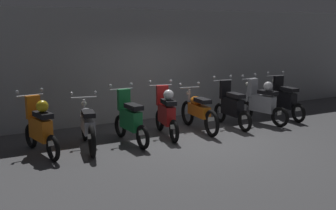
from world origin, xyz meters
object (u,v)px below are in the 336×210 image
at_px(motorbike_slot_3, 166,113).
at_px(motorbike_slot_7, 284,100).
at_px(motorbike_slot_4, 198,111).
at_px(motorbike_slot_1, 88,126).
at_px(motorbike_slot_5, 231,107).
at_px(motorbike_slot_0, 40,127).
at_px(motorbike_slot_2, 130,120).
at_px(motorbike_slot_6, 262,102).

distance_m(motorbike_slot_3, motorbike_slot_7, 3.87).
bearing_deg(motorbike_slot_4, motorbike_slot_1, -176.80).
bearing_deg(motorbike_slot_5, motorbike_slot_4, 176.68).
xyz_separation_m(motorbike_slot_0, motorbike_slot_7, (6.78, 0.18, -0.04)).
bearing_deg(motorbike_slot_4, motorbike_slot_3, -174.22).
height_order(motorbike_slot_3, motorbike_slot_4, motorbike_slot_3).
bearing_deg(motorbike_slot_5, motorbike_slot_7, 2.97).
height_order(motorbike_slot_1, motorbike_slot_7, motorbike_slot_7).
relative_size(motorbike_slot_1, motorbike_slot_2, 1.15).
bearing_deg(motorbike_slot_4, motorbike_slot_0, -178.05).
xyz_separation_m(motorbike_slot_4, motorbike_slot_6, (1.93, -0.12, 0.08)).
height_order(motorbike_slot_1, motorbike_slot_4, same).
bearing_deg(motorbike_slot_2, motorbike_slot_5, 2.91).
bearing_deg(motorbike_slot_7, motorbike_slot_2, -177.07).
height_order(motorbike_slot_6, motorbike_slot_7, same).
height_order(motorbike_slot_2, motorbike_slot_7, same).
height_order(motorbike_slot_1, motorbike_slot_2, motorbike_slot_2).
bearing_deg(motorbike_slot_6, motorbike_slot_3, 179.52).
distance_m(motorbike_slot_0, motorbike_slot_1, 0.98).
distance_m(motorbike_slot_2, motorbike_slot_7, 4.85).
distance_m(motorbike_slot_2, motorbike_slot_6, 3.87).
relative_size(motorbike_slot_5, motorbike_slot_7, 1.00).
bearing_deg(motorbike_slot_4, motorbike_slot_7, 0.88).
relative_size(motorbike_slot_0, motorbike_slot_7, 0.99).
xyz_separation_m(motorbike_slot_0, motorbike_slot_2, (1.94, -0.07, -0.04)).
distance_m(motorbike_slot_1, motorbike_slot_4, 2.90).
bearing_deg(motorbike_slot_1, motorbike_slot_6, 0.48).
relative_size(motorbike_slot_4, motorbike_slot_7, 1.16).
bearing_deg(motorbike_slot_6, motorbike_slot_4, 176.38).
bearing_deg(motorbike_slot_1, motorbike_slot_7, 2.04).
bearing_deg(motorbike_slot_5, motorbike_slot_1, -178.43).
distance_m(motorbike_slot_3, motorbike_slot_5, 1.93).
bearing_deg(motorbike_slot_7, motorbike_slot_4, -179.12).
height_order(motorbike_slot_0, motorbike_slot_6, same).
xyz_separation_m(motorbike_slot_2, motorbike_slot_3, (0.97, 0.11, 0.04)).
xyz_separation_m(motorbike_slot_3, motorbike_slot_5, (1.93, 0.04, -0.04)).
xyz_separation_m(motorbike_slot_1, motorbike_slot_7, (5.80, 0.21, 0.04)).
bearing_deg(motorbike_slot_0, motorbike_slot_3, 0.68).
relative_size(motorbike_slot_2, motorbike_slot_3, 1.01).
distance_m(motorbike_slot_0, motorbike_slot_7, 6.78).
height_order(motorbike_slot_3, motorbike_slot_7, same).
distance_m(motorbike_slot_0, motorbike_slot_3, 2.91).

